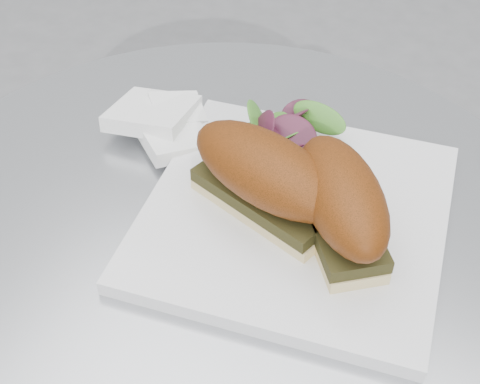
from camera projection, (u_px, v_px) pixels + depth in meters
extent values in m
cylinder|color=silver|center=(220.00, 238.00, 0.66)|extent=(0.70, 0.70, 0.02)
cube|color=silver|center=(295.00, 215.00, 0.66)|extent=(0.33, 0.33, 0.02)
cube|color=beige|center=(265.00, 203.00, 0.65)|extent=(0.16, 0.10, 0.01)
cube|color=black|center=(265.00, 193.00, 0.64)|extent=(0.16, 0.10, 0.01)
ellipsoid|color=#652809|center=(266.00, 169.00, 0.62)|extent=(0.18, 0.12, 0.06)
cube|color=beige|center=(337.00, 229.00, 0.62)|extent=(0.13, 0.14, 0.01)
cube|color=black|center=(338.00, 219.00, 0.62)|extent=(0.13, 0.14, 0.01)
ellipsoid|color=#652809|center=(342.00, 195.00, 0.59)|extent=(0.15, 0.16, 0.06)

